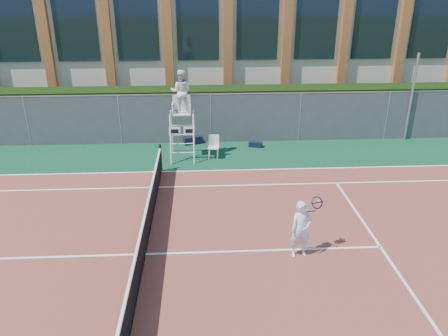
{
  "coord_description": "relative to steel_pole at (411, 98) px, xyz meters",
  "views": [
    {
      "loc": [
        1.57,
        -9.87,
        6.72
      ],
      "look_at": [
        2.27,
        3.0,
        1.19
      ],
      "focal_mm": 35.0,
      "sensor_mm": 36.0,
      "label": 1
    }
  ],
  "objects": [
    {
      "name": "ground",
      "position": [
        -10.93,
        -8.7,
        -1.96
      ],
      "size": [
        120.0,
        120.0,
        0.0
      ],
      "primitive_type": "plane",
      "color": "#233814"
    },
    {
      "name": "apron",
      "position": [
        -10.93,
        -7.7,
        -1.95
      ],
      "size": [
        36.0,
        20.0,
        0.01
      ],
      "primitive_type": "cube",
      "color": "#0C3820",
      "rests_on": "ground"
    },
    {
      "name": "tennis_court",
      "position": [
        -10.93,
        -8.7,
        -1.94
      ],
      "size": [
        23.77,
        10.97,
        0.02
      ],
      "primitive_type": "cube",
      "color": "brown",
      "rests_on": "apron"
    },
    {
      "name": "tennis_net",
      "position": [
        -10.93,
        -8.7,
        -1.42
      ],
      "size": [
        0.1,
        11.3,
        1.1
      ],
      "color": "black",
      "rests_on": "ground"
    },
    {
      "name": "fence",
      "position": [
        -10.93,
        0.1,
        -0.86
      ],
      "size": [
        40.0,
        0.06,
        2.2
      ],
      "primitive_type": null,
      "color": "#595E60",
      "rests_on": "ground"
    },
    {
      "name": "hedge",
      "position": [
        -10.93,
        1.3,
        -0.86
      ],
      "size": [
        40.0,
        1.4,
        2.2
      ],
      "primitive_type": "cube",
      "color": "black",
      "rests_on": "ground"
    },
    {
      "name": "building",
      "position": [
        -10.93,
        9.25,
        2.19
      ],
      "size": [
        45.0,
        10.6,
        8.22
      ],
      "color": "beige",
      "rests_on": "ground"
    },
    {
      "name": "steel_pole",
      "position": [
        0.0,
        0.0,
        0.0
      ],
      "size": [
        0.12,
        0.12,
        3.92
      ],
      "primitive_type": "cylinder",
      "color": "#9EA0A5",
      "rests_on": "ground"
    },
    {
      "name": "umpire_chair",
      "position": [
        -10.13,
        -1.65,
        0.7
      ],
      "size": [
        1.02,
        1.56,
        3.64
      ],
      "color": "white",
      "rests_on": "ground"
    },
    {
      "name": "plastic_chair",
      "position": [
        -8.87,
        -1.75,
        -1.39
      ],
      "size": [
        0.49,
        0.49,
        0.94
      ],
      "color": "silver",
      "rests_on": "apron"
    },
    {
      "name": "sports_bag_near",
      "position": [
        -9.76,
        -0.1,
        -1.78
      ],
      "size": [
        0.85,
        0.53,
        0.34
      ],
      "primitive_type": "cube",
      "rotation": [
        0.0,
        0.0,
        0.29
      ],
      "color": "black",
      "rests_on": "apron"
    },
    {
      "name": "sports_bag_far",
      "position": [
        -7.0,
        -0.64,
        -1.83
      ],
      "size": [
        0.62,
        0.41,
        0.23
      ],
      "primitive_type": "cube",
      "rotation": [
        0.0,
        0.0,
        -0.31
      ],
      "color": "black",
      "rests_on": "apron"
    },
    {
      "name": "tennis_player",
      "position": [
        -6.83,
        -8.94,
        -1.14
      ],
      "size": [
        0.92,
        0.65,
        1.59
      ],
      "color": "white",
      "rests_on": "tennis_court"
    }
  ]
}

